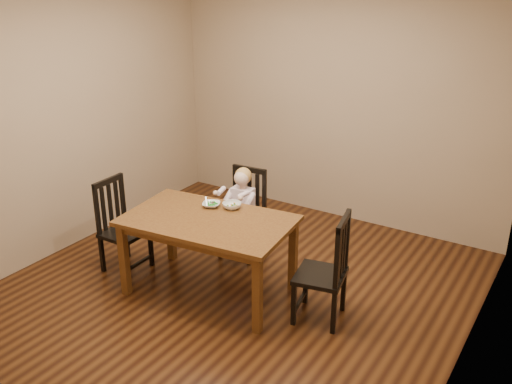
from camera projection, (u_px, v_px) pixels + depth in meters
The scene contains 9 objects.
room at pixel (236, 149), 4.81m from camera, with size 4.01×4.01×2.71m.
dining_table at pixel (208, 227), 5.02m from camera, with size 1.55×1.03×0.73m.
chair_child at pixel (244, 214), 5.79m from camera, with size 0.42×0.40×0.91m.
chair_left at pixel (121, 227), 5.51m from camera, with size 0.38×0.40×0.92m.
chair_right at pixel (326, 271), 4.68m from camera, with size 0.47×0.48×0.96m.
toddler at pixel (242, 204), 5.71m from camera, with size 0.29×0.37×0.50m, color silver, non-canonical shape.
bowl_peas at pixel (211, 205), 5.22m from camera, with size 0.16×0.16×0.04m, color silver.
bowl_veg at pixel (232, 205), 5.19m from camera, with size 0.17×0.17×0.05m, color silver.
fork at pixel (206, 202), 5.21m from camera, with size 0.10×0.11×0.05m.
Camera 1 is at (2.58, -3.80, 2.82)m, focal length 40.00 mm.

